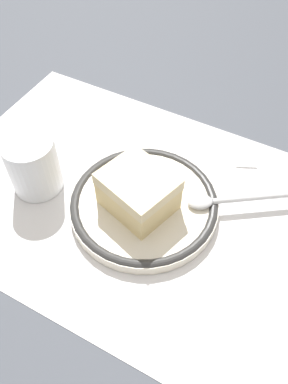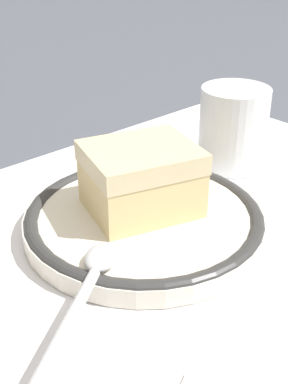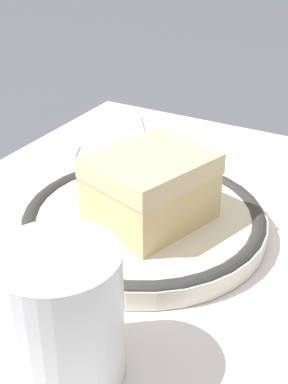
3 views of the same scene
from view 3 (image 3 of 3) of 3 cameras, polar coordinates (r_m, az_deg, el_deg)
The scene contains 7 objects.
ground_plane at distance 0.43m, azimuth -2.22°, elevation -5.45°, with size 2.40×2.40×0.00m, color #4C515B.
placemat at distance 0.43m, azimuth -2.22°, elevation -5.37°, with size 0.54×0.38×0.00m, color white.
plate at distance 0.43m, azimuth 0.00°, elevation -2.95°, with size 0.20×0.20×0.02m.
cake_slice at distance 0.41m, azimuth 0.70°, elevation 0.43°, with size 0.10×0.09×0.05m.
spoon at distance 0.52m, azimuth 0.37°, elevation 4.08°, with size 0.12×0.09×0.01m.
cup at distance 0.30m, azimuth -8.69°, elevation -13.38°, with size 0.07×0.07×0.08m.
sugar_packet at distance 0.58m, azimuth -9.47°, elevation 4.59°, with size 0.05×0.03×0.01m, color white.
Camera 3 is at (-0.30, -0.19, 0.24)m, focal length 50.45 mm.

